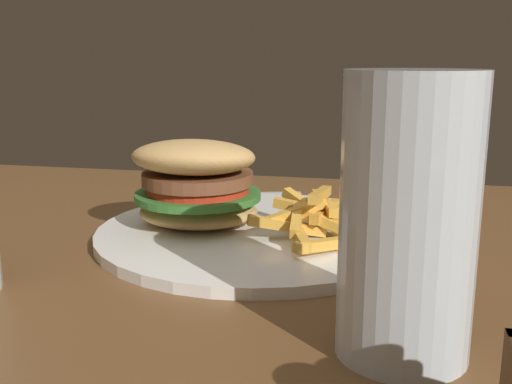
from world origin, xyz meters
TOP-DOWN VIEW (x-y plane):
  - meal_plate_near at (-0.06, -0.19)m, footprint 0.31×0.31m
  - beer_glass at (-0.23, 0.01)m, footprint 0.08×0.08m
  - spoon at (0.01, -0.36)m, footprint 0.15×0.07m

SIDE VIEW (x-z plane):
  - spoon at x=0.01m, z-range 0.76..0.78m
  - meal_plate_near at x=-0.06m, z-range 0.74..0.84m
  - beer_glass at x=-0.23m, z-range 0.76..0.92m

